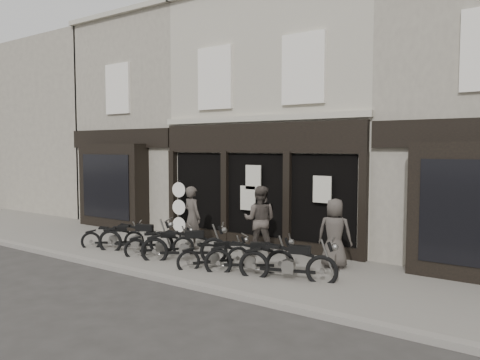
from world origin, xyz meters
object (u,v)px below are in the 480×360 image
Objects in this scene: motorcycle_6 at (289,265)px; man_right at (335,233)px; motorcycle_2 at (160,246)px; motorcycle_3 at (185,248)px; advert_sign_post at (179,212)px; motorcycle_5 at (250,261)px; man_left at (192,217)px; motorcycle_0 at (113,239)px; motorcycle_1 at (137,240)px; motorcycle_4 at (214,258)px; man_centre at (260,220)px.

man_right is at bearing 56.92° from motorcycle_6.
motorcycle_3 is (1.00, -0.07, 0.07)m from motorcycle_2.
motorcycle_6 is 1.27× the size of man_right.
advert_sign_post is (-2.22, 2.19, 0.56)m from motorcycle_3.
motorcycle_5 is 1.05× the size of man_left.
advert_sign_post reaches higher than man_left.
motorcycle_0 is 0.96× the size of motorcycle_2.
man_right is (3.59, 1.63, 0.56)m from motorcycle_3.
motorcycle_6 is (5.09, 0.01, 0.00)m from motorcycle_1.
motorcycle_3 reaches higher than motorcycle_4.
advert_sign_post is (-4.35, 2.20, 0.59)m from motorcycle_5.
man_left reaches higher than man_right.
motorcycle_3 is 1.09m from motorcycle_4.
motorcycle_6 is at bearing -50.41° from motorcycle_4.
man_right is (6.54, 1.62, 0.64)m from motorcycle_0.
man_centre is at bearing 21.29° from motorcycle_3.
motorcycle_5 is (4.04, -0.02, -0.02)m from motorcycle_1.
motorcycle_5 is 1.01× the size of man_centre.
motorcycle_5 is 2.28m from man_right.
motorcycle_5 is at bearing 163.43° from motorcycle_6.
motorcycle_6 is at bearing -29.44° from motorcycle_5.
motorcycle_3 is at bearing 35.03° from man_centre.
man_left is at bearing 144.27° from motorcycle_6.
man_centre reaches higher than motorcycle_4.
advert_sign_post is (-5.39, 2.17, 0.57)m from motorcycle_6.
advert_sign_post is (-1.37, 0.92, -0.05)m from man_left.
man_left reaches higher than motorcycle_5.
motorcycle_1 is 1.32× the size of motorcycle_2.
motorcycle_2 is at bearing 160.89° from motorcycle_6.
motorcycle_5 is at bearing -35.26° from motorcycle_3.
man_left reaches higher than motorcycle_1.
motorcycle_5 is 1.05m from motorcycle_6.
man_left reaches higher than motorcycle_3.
motorcycle_2 is 0.83× the size of man_centre.
motorcycle_3 is at bearing 137.96° from man_left.
advert_sign_post is at bearing 121.79° from motorcycle_5.
motorcycle_4 is 0.93× the size of man_right.
man_centre is at bearing 32.29° from motorcycle_4.
motorcycle_0 is at bearing 132.72° from motorcycle_2.
motorcycle_4 is (4.03, -0.10, 0.00)m from motorcycle_0.
motorcycle_6 is at bearing 62.77° from man_right.
motorcycle_3 is at bearing -41.46° from motorcycle_0.
motorcycle_1 reaches higher than motorcycle_0.
motorcycle_4 is 0.87× the size of man_left.
advert_sign_post is (-3.44, 0.37, -0.09)m from man_centre.
motorcycle_0 is 0.83× the size of man_left.
motorcycle_5 is at bearing -49.18° from motorcycle_4.
motorcycle_2 is 0.99× the size of motorcycle_4.
motorcycle_1 is 1.92m from motorcycle_3.
motorcycle_2 is 2.53m from advert_sign_post.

